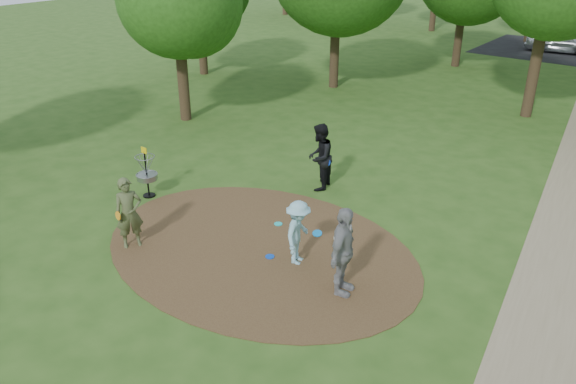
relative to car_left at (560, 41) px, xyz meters
The scene contains 11 objects.
ground 29.51m from the car_left, 89.37° to the right, with size 100.00×100.00×0.00m, color #2D5119.
dirt_clearing 29.51m from the car_left, 89.37° to the right, with size 8.40×8.40×0.02m, color #47301C.
footpath 28.34m from the car_left, 76.06° to the right, with size 2.00×40.00×0.01m, color #8C7A5B.
player_observer_with_disc 31.39m from the car_left, 94.12° to the right, with size 0.70×0.80×1.83m.
player_throwing_with_disc 29.44m from the car_left, 87.13° to the right, with size 1.08×1.16×1.60m.
player_walking_with_disc 25.69m from the car_left, 91.12° to the right, with size 1.03×1.17×2.04m.
player_waiting_with_disc 29.96m from the car_left, 84.35° to the right, with size 0.77×1.29×2.06m.
disc_ground_cyan 28.26m from the car_left, 90.08° to the right, with size 0.22×0.22×0.02m, color #19CBCB.
disc_ground_blue 29.68m from the car_left, 88.42° to the right, with size 0.22×0.22×0.02m, color blue.
car_left is the anchor object (origin of this frame).
disc_golf_basket 29.50m from the car_left, 98.13° to the right, with size 0.63×0.63×1.54m.
Camera 1 is at (7.87, -9.04, 7.28)m, focal length 35.00 mm.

